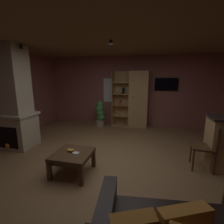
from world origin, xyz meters
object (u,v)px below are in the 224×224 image
Objects in this scene: coffee_table at (73,157)px; dining_chair at (208,144)px; table_book_1 at (70,150)px; table_book_0 at (76,153)px; potted_floor_plant at (100,113)px; bookshelf_cabinet at (136,100)px; wall_mounted_tv at (166,84)px; stone_fireplace at (13,103)px.

coffee_table is 2.65m from dining_chair.
table_book_1 is (-0.06, 0.03, 0.11)m from coffee_table.
potted_floor_plant is at bearing 99.26° from table_book_0.
bookshelf_cabinet reaches higher than wall_mounted_tv.
coffee_table is 0.76× the size of dining_chair.
wall_mounted_tv is at bearing 102.89° from dining_chair.
stone_fireplace is 2.62× the size of potted_floor_plant.
bookshelf_cabinet is at bearing 12.70° from potted_floor_plant.
table_book_0 is at bearing -80.74° from potted_floor_plant.
stone_fireplace is 1.27× the size of bookshelf_cabinet.
table_book_0 is 0.12× the size of dining_chair.
stone_fireplace is 4.62m from dining_chair.
table_book_1 is at bearing 157.80° from table_book_0.
dining_chair is at bearing -57.05° from bookshelf_cabinet.
potted_floor_plant is 1.23× the size of wall_mounted_tv.
table_book_1 is 0.14× the size of wall_mounted_tv.
potted_floor_plant is (-0.37, 3.03, 0.05)m from table_book_1.
table_book_1 reaches higher than coffee_table.
bookshelf_cabinet is 2.54× the size of wall_mounted_tv.
wall_mounted_tv is (1.81, 3.58, 1.14)m from table_book_0.
stone_fireplace is 2.25m from table_book_1.
bookshelf_cabinet is 18.04× the size of table_book_1.
stone_fireplace is 23.17× the size of table_book_0.
bookshelf_cabinet is 3.12m from dining_chair.
coffee_table is 0.87× the size of wall_mounted_tv.
potted_floor_plant is at bearing 54.21° from stone_fireplace.
stone_fireplace reaches higher than table_book_1.
table_book_0 is at bearing -102.99° from bookshelf_cabinet.
bookshelf_cabinet is at bearing 41.14° from stone_fireplace.
wall_mounted_tv is (1.95, 3.53, 1.12)m from table_book_1.
bookshelf_cabinet is 3.49m from table_book_1.
stone_fireplace reaches higher than potted_floor_plant.
stone_fireplace is 4.81m from wall_mounted_tv.
table_book_1 is (1.98, -0.79, -0.71)m from stone_fireplace.
dining_chair is (2.59, 0.74, 0.07)m from table_book_1.
table_book_0 reaches higher than coffee_table.
potted_floor_plant is (-0.50, 3.08, 0.07)m from table_book_0.
bookshelf_cabinet is at bearing 75.65° from coffee_table.
coffee_table is (2.04, -0.82, -0.82)m from stone_fireplace.
table_book_0 is at bearing -21.67° from stone_fireplace.
coffee_table is at bearing -104.35° from bookshelf_cabinet.
table_book_1 is at bearing -105.38° from bookshelf_cabinet.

